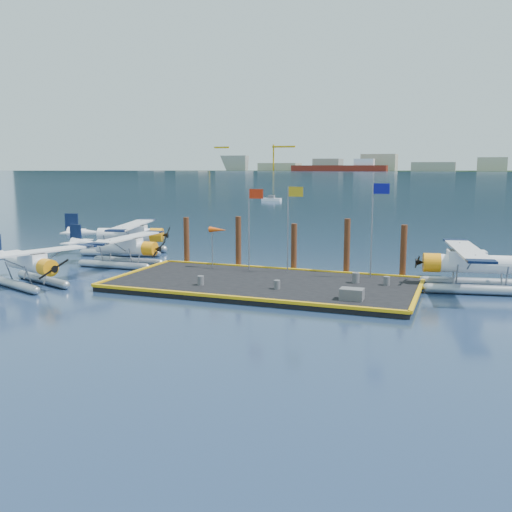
{
  "coord_description": "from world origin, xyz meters",
  "views": [
    {
      "loc": [
        12.5,
        -35.26,
        8.06
      ],
      "look_at": [
        -1.28,
        2.0,
        1.77
      ],
      "focal_mm": 40.0,
      "sensor_mm": 36.0,
      "label": 1
    }
  ],
  "objects_px": {
    "seaplane_a": "(30,266)",
    "drum_3": "(201,280)",
    "drum_2": "(356,278)",
    "piling_3": "(347,248)",
    "seaplane_d": "(473,267)",
    "piling_2": "(294,249)",
    "piling_1": "(238,243)",
    "piling_4": "(403,253)",
    "drum_4": "(387,281)",
    "seaplane_c": "(128,237)",
    "windsock": "(218,231)",
    "seaplane_b": "(125,249)",
    "flagpole_blue": "(375,216)",
    "drum_1": "(277,285)",
    "flagpole_yellow": "(291,216)",
    "flagpole_red": "(252,216)",
    "crate": "(352,294)",
    "piling_0": "(187,242)"
  },
  "relations": [
    {
      "from": "drum_1",
      "to": "drum_2",
      "type": "relative_size",
      "value": 0.82
    },
    {
      "from": "seaplane_b",
      "to": "seaplane_c",
      "type": "distance_m",
      "value": 6.57
    },
    {
      "from": "flagpole_red",
      "to": "flagpole_blue",
      "type": "relative_size",
      "value": 0.92
    },
    {
      "from": "seaplane_b",
      "to": "flagpole_blue",
      "type": "relative_size",
      "value": 1.41
    },
    {
      "from": "drum_2",
      "to": "piling_3",
      "type": "xyz_separation_m",
      "value": [
        -1.37,
        3.7,
        1.41
      ]
    },
    {
      "from": "drum_1",
      "to": "piling_3",
      "type": "distance_m",
      "value": 8.01
    },
    {
      "from": "drum_2",
      "to": "drum_4",
      "type": "bearing_deg",
      "value": -1.03
    },
    {
      "from": "piling_4",
      "to": "drum_2",
      "type": "bearing_deg",
      "value": -125.4
    },
    {
      "from": "seaplane_d",
      "to": "piling_2",
      "type": "distance_m",
      "value": 12.7
    },
    {
      "from": "drum_2",
      "to": "piling_4",
      "type": "bearing_deg",
      "value": 54.6
    },
    {
      "from": "drum_3",
      "to": "piling_1",
      "type": "relative_size",
      "value": 0.14
    },
    {
      "from": "drum_2",
      "to": "piling_2",
      "type": "height_order",
      "value": "piling_2"
    },
    {
      "from": "seaplane_a",
      "to": "windsock",
      "type": "relative_size",
      "value": 2.88
    },
    {
      "from": "seaplane_a",
      "to": "seaplane_c",
      "type": "distance_m",
      "value": 14.59
    },
    {
      "from": "piling_2",
      "to": "piling_4",
      "type": "distance_m",
      "value": 8.0
    },
    {
      "from": "piling_2",
      "to": "piling_1",
      "type": "bearing_deg",
      "value": 180.0
    },
    {
      "from": "piling_0",
      "to": "piling_3",
      "type": "height_order",
      "value": "piling_3"
    },
    {
      "from": "seaplane_a",
      "to": "piling_4",
      "type": "distance_m",
      "value": 25.63
    },
    {
      "from": "seaplane_a",
      "to": "drum_2",
      "type": "bearing_deg",
      "value": 129.02
    },
    {
      "from": "drum_1",
      "to": "flagpole_yellow",
      "type": "relative_size",
      "value": 0.09
    },
    {
      "from": "piling_3",
      "to": "flagpole_blue",
      "type": "bearing_deg",
      "value": -36.07
    },
    {
      "from": "seaplane_a",
      "to": "flagpole_blue",
      "type": "bearing_deg",
      "value": 133.28
    },
    {
      "from": "seaplane_c",
      "to": "drum_3",
      "type": "distance_m",
      "value": 17.57
    },
    {
      "from": "seaplane_a",
      "to": "flagpole_red",
      "type": "bearing_deg",
      "value": 146.25
    },
    {
      "from": "drum_1",
      "to": "piling_1",
      "type": "height_order",
      "value": "piling_1"
    },
    {
      "from": "drum_2",
      "to": "piling_4",
      "type": "xyz_separation_m",
      "value": [
        2.63,
        3.7,
        1.26
      ]
    },
    {
      "from": "flagpole_blue",
      "to": "windsock",
      "type": "xyz_separation_m",
      "value": [
        -11.72,
        0.0,
        -1.46
      ]
    },
    {
      "from": "seaplane_a",
      "to": "drum_2",
      "type": "height_order",
      "value": "seaplane_a"
    },
    {
      "from": "seaplane_c",
      "to": "flagpole_yellow",
      "type": "distance_m",
      "value": 18.26
    },
    {
      "from": "crate",
      "to": "flagpole_blue",
      "type": "distance_m",
      "value": 8.03
    },
    {
      "from": "drum_4",
      "to": "flagpole_yellow",
      "type": "distance_m",
      "value": 8.41
    },
    {
      "from": "flagpole_blue",
      "to": "flagpole_yellow",
      "type": "bearing_deg",
      "value": 180.0
    },
    {
      "from": "seaplane_b",
      "to": "piling_0",
      "type": "distance_m",
      "value": 5.04
    },
    {
      "from": "seaplane_d",
      "to": "piling_3",
      "type": "height_order",
      "value": "piling_3"
    },
    {
      "from": "flagpole_red",
      "to": "flagpole_yellow",
      "type": "xyz_separation_m",
      "value": [
        3.0,
        0.0,
        0.12
      ]
    },
    {
      "from": "seaplane_d",
      "to": "crate",
      "type": "distance_m",
      "value": 9.58
    },
    {
      "from": "seaplane_a",
      "to": "drum_3",
      "type": "relative_size",
      "value": 14.9
    },
    {
      "from": "flagpole_yellow",
      "to": "flagpole_blue",
      "type": "xyz_separation_m",
      "value": [
        5.99,
        -0.0,
        0.17
      ]
    },
    {
      "from": "seaplane_a",
      "to": "flagpole_yellow",
      "type": "height_order",
      "value": "flagpole_yellow"
    },
    {
      "from": "seaplane_c",
      "to": "piling_1",
      "type": "relative_size",
      "value": 2.5
    },
    {
      "from": "piling_3",
      "to": "piling_4",
      "type": "xyz_separation_m",
      "value": [
        4.0,
        0.0,
        -0.15
      ]
    },
    {
      "from": "flagpole_red",
      "to": "piling_3",
      "type": "distance_m",
      "value": 7.33
    },
    {
      "from": "flagpole_yellow",
      "to": "piling_1",
      "type": "distance_m",
      "value": 5.52
    },
    {
      "from": "seaplane_a",
      "to": "windsock",
      "type": "distance_m",
      "value": 13.43
    },
    {
      "from": "crate",
      "to": "flagpole_red",
      "type": "xyz_separation_m",
      "value": [
        -8.84,
        6.99,
        3.66
      ]
    },
    {
      "from": "flagpole_yellow",
      "to": "windsock",
      "type": "relative_size",
      "value": 1.99
    },
    {
      "from": "seaplane_d",
      "to": "seaplane_a",
      "type": "bearing_deg",
      "value": 97.99
    },
    {
      "from": "piling_2",
      "to": "drum_2",
      "type": "bearing_deg",
      "value": -34.56
    },
    {
      "from": "seaplane_a",
      "to": "piling_1",
      "type": "height_order",
      "value": "piling_1"
    },
    {
      "from": "drum_4",
      "to": "windsock",
      "type": "height_order",
      "value": "windsock"
    }
  ]
}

